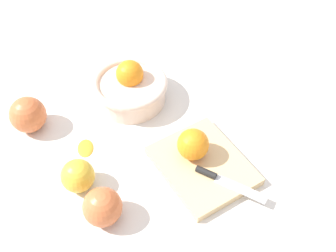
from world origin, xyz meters
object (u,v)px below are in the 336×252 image
object	(u,v)px
bowl	(130,87)
orange_on_board	(193,144)
apple_front_left	(28,115)
cutting_board	(203,165)
apple_front_right	(102,207)
apple_front_center	(78,176)
knife	(221,179)

from	to	relation	value
bowl	orange_on_board	distance (m)	0.24
bowl	apple_front_left	xyz separation A→B (m)	(-0.06, -0.24, 0.00)
cutting_board	orange_on_board	distance (m)	0.05
apple_front_left	apple_front_right	bearing A→B (deg)	1.42
bowl	apple_front_right	bearing A→B (deg)	-43.44
apple_front_left	apple_front_right	size ratio (longest dim) A/B	1.08
orange_on_board	apple_front_center	bearing A→B (deg)	-111.98
orange_on_board	apple_front_left	xyz separation A→B (m)	(-0.30, -0.23, -0.01)
knife	orange_on_board	bearing A→B (deg)	-178.72
knife	apple_front_center	size ratio (longest dim) A/B	2.13
orange_on_board	apple_front_left	bearing A→B (deg)	-142.26
knife	apple_front_right	bearing A→B (deg)	-110.47
apple_front_left	cutting_board	bearing A→B (deg)	35.40
knife	apple_front_center	bearing A→B (deg)	-128.09
knife	apple_front_right	xyz separation A→B (m)	(-0.09, -0.23, 0.01)
knife	apple_front_right	world-z (taller)	apple_front_right
apple_front_left	apple_front_center	distance (m)	0.21
cutting_board	orange_on_board	size ratio (longest dim) A/B	3.03
bowl	cutting_board	bearing A→B (deg)	0.38
orange_on_board	apple_front_center	world-z (taller)	orange_on_board
orange_on_board	apple_front_left	size ratio (longest dim) A/B	0.81
apple_front_right	knife	bearing A→B (deg)	69.53
orange_on_board	knife	xyz separation A→B (m)	(0.09, 0.00, -0.03)
knife	apple_front_left	xyz separation A→B (m)	(-0.39, -0.24, 0.02)
orange_on_board	apple_front_center	size ratio (longest dim) A/B	0.97
cutting_board	apple_front_left	size ratio (longest dim) A/B	2.47
knife	apple_front_right	distance (m)	0.24
knife	apple_front_center	world-z (taller)	apple_front_center
bowl	knife	bearing A→B (deg)	0.14
orange_on_board	knife	distance (m)	0.09
orange_on_board	apple_front_right	distance (m)	0.23
cutting_board	apple_front_right	xyz separation A→B (m)	(-0.03, -0.23, 0.03)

